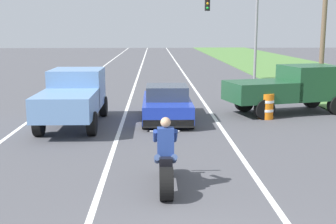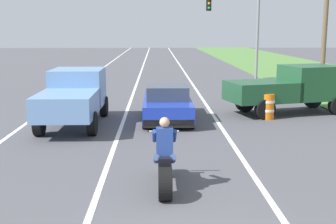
{
  "view_description": "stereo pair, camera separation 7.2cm",
  "coord_description": "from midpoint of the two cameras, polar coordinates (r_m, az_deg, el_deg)",
  "views": [
    {
      "loc": [
        -0.6,
        -5.38,
        3.45
      ],
      "look_at": [
        -0.18,
        7.71,
        1.0
      ],
      "focal_mm": 47.13,
      "sensor_mm": 36.0,
      "label": 1
    },
    {
      "loc": [
        -0.53,
        -5.39,
        3.45
      ],
      "look_at": [
        -0.18,
        7.71,
        1.0
      ],
      "focal_mm": 47.13,
      "sensor_mm": 36.0,
      "label": 2
    }
  ],
  "objects": [
    {
      "name": "sports_car_blue",
      "position": [
        17.0,
        -0.28,
        1.05
      ],
      "size": [
        1.84,
        4.3,
        1.37
      ],
      "color": "#1E38B2",
      "rests_on": "ground"
    },
    {
      "name": "lane_stripe_left_solid",
      "position": [
        26.07,
        -12.53,
        2.75
      ],
      "size": [
        0.14,
        120.0,
        0.01
      ],
      "primitive_type": "cube",
      "color": "white",
      "rests_on": "ground"
    },
    {
      "name": "lane_stripe_right_solid",
      "position": [
        25.73,
        3.45,
        2.88
      ],
      "size": [
        0.14,
        120.0,
        0.01
      ],
      "primitive_type": "cube",
      "color": "white",
      "rests_on": "ground"
    },
    {
      "name": "utility_pole_roadside",
      "position": [
        23.66,
        19.41,
        10.6
      ],
      "size": [
        0.24,
        0.24,
        7.39
      ],
      "primitive_type": "cylinder",
      "color": "brown",
      "rests_on": "ground"
    },
    {
      "name": "traffic_light_mast_near",
      "position": [
        29.67,
        9.2,
        11.41
      ],
      "size": [
        3.72,
        0.34,
        6.0
      ],
      "color": "gray",
      "rests_on": "ground"
    },
    {
      "name": "pickup_truck_right_shoulder_dark_green",
      "position": [
        19.03,
        15.33,
        3.15
      ],
      "size": [
        5.14,
        3.14,
        1.98
      ],
      "color": "#1E4C2D",
      "rests_on": "ground"
    },
    {
      "name": "construction_barrel_nearest",
      "position": [
        17.68,
        12.5,
        0.75
      ],
      "size": [
        0.58,
        0.58,
        1.0
      ],
      "color": "orange",
      "rests_on": "ground"
    },
    {
      "name": "lane_stripe_centre_dashed",
      "position": [
        25.65,
        -4.6,
        2.85
      ],
      "size": [
        0.14,
        120.0,
        0.01
      ],
      "primitive_type": "cube",
      "color": "white",
      "rests_on": "ground"
    },
    {
      "name": "motorcycle_with_rider",
      "position": [
        9.62,
        -0.52,
        -6.69
      ],
      "size": [
        0.7,
        2.21,
        1.62
      ],
      "color": "black",
      "rests_on": "ground"
    },
    {
      "name": "pickup_truck_left_lane_light_blue",
      "position": [
        16.35,
        -12.27,
        2.11
      ],
      "size": [
        2.02,
        4.8,
        1.98
      ],
      "color": "#6B93C6",
      "rests_on": "ground"
    }
  ]
}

